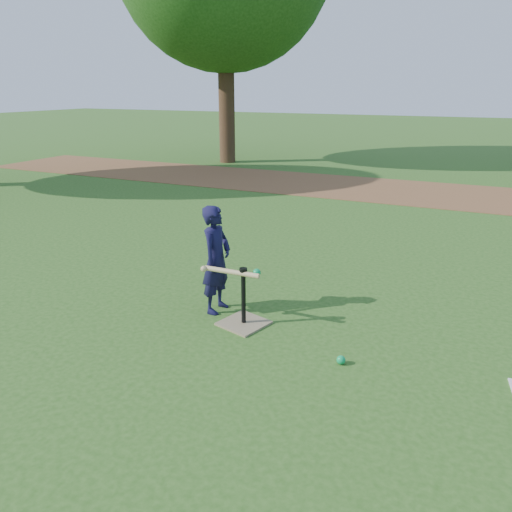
% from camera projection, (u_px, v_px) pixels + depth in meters
% --- Properties ---
extents(ground, '(80.00, 80.00, 0.00)m').
position_uv_depth(ground, '(285.00, 324.00, 5.15)').
color(ground, '#285116').
rests_on(ground, ground).
extents(dirt_strip, '(24.00, 3.00, 0.01)m').
position_uv_depth(dirt_strip, '(405.00, 191.00, 11.58)').
color(dirt_strip, brown).
rests_on(dirt_strip, ground).
extents(child, '(0.29, 0.43, 1.17)m').
position_uv_depth(child, '(216.00, 260.00, 5.28)').
color(child, black).
rests_on(child, ground).
extents(wiffle_ball_ground, '(0.08, 0.08, 0.08)m').
position_uv_depth(wiffle_ball_ground, '(341.00, 360.00, 4.39)').
color(wiffle_ball_ground, '#0E9A50').
rests_on(wiffle_ball_ground, ground).
extents(batting_tee, '(0.53, 0.53, 0.61)m').
position_uv_depth(batting_tee, '(244.00, 314.00, 5.10)').
color(batting_tee, '#897857').
rests_on(batting_tee, ground).
extents(swing_action, '(0.63, 0.19, 0.08)m').
position_uv_depth(swing_action, '(234.00, 272.00, 4.99)').
color(swing_action, tan).
rests_on(swing_action, ground).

